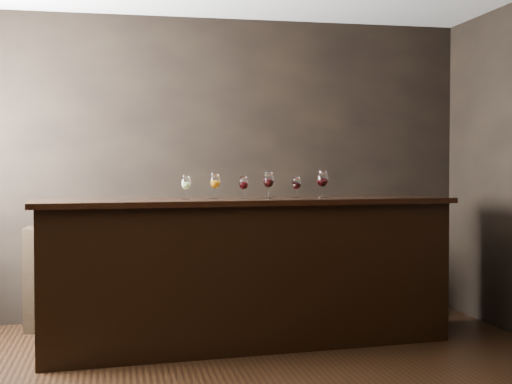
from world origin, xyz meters
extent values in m
cube|color=black|center=(0.00, 2.25, 1.40)|extent=(5.00, 0.02, 2.80)
cube|color=black|center=(0.00, -2.25, 1.40)|extent=(5.00, 0.02, 2.80)
cube|color=black|center=(0.22, 1.13, 0.56)|extent=(3.25, 0.99, 1.12)
cube|color=black|center=(0.22, 1.13, 1.14)|extent=(3.37, 1.08, 0.04)
cube|color=black|center=(-0.33, 2.03, 0.44)|extent=(2.47, 0.40, 0.89)
cylinder|color=white|center=(-0.25, 1.14, 1.17)|extent=(0.06, 0.06, 0.00)
cylinder|color=white|center=(-0.25, 1.14, 1.20)|extent=(0.01, 0.01, 0.07)
ellipsoid|color=white|center=(-0.25, 1.14, 1.29)|extent=(0.08, 0.08, 0.11)
cylinder|color=white|center=(-0.25, 1.14, 1.34)|extent=(0.06, 0.06, 0.01)
ellipsoid|color=#B8C971|center=(-0.25, 1.14, 1.27)|extent=(0.06, 0.06, 0.05)
cylinder|color=white|center=(-0.02, 1.16, 1.17)|extent=(0.07, 0.07, 0.00)
cylinder|color=white|center=(-0.02, 1.16, 1.21)|extent=(0.01, 0.01, 0.07)
ellipsoid|color=white|center=(-0.02, 1.16, 1.30)|extent=(0.08, 0.08, 0.12)
cylinder|color=white|center=(-0.02, 1.16, 1.35)|extent=(0.06, 0.06, 0.01)
ellipsoid|color=#B46509|center=(-0.02, 1.16, 1.28)|extent=(0.07, 0.07, 0.05)
cylinder|color=white|center=(0.20, 1.15, 1.17)|extent=(0.06, 0.06, 0.00)
cylinder|color=white|center=(0.20, 1.15, 1.20)|extent=(0.01, 0.01, 0.07)
ellipsoid|color=white|center=(0.20, 1.15, 1.29)|extent=(0.08, 0.08, 0.11)
cylinder|color=white|center=(0.20, 1.15, 1.34)|extent=(0.06, 0.06, 0.01)
ellipsoid|color=black|center=(0.20, 1.15, 1.27)|extent=(0.06, 0.06, 0.05)
cylinder|color=white|center=(0.40, 1.15, 1.17)|extent=(0.08, 0.08, 0.00)
cylinder|color=white|center=(0.40, 1.15, 1.21)|extent=(0.01, 0.01, 0.08)
ellipsoid|color=white|center=(0.40, 1.15, 1.31)|extent=(0.09, 0.09, 0.13)
cylinder|color=white|center=(0.40, 1.15, 1.37)|extent=(0.07, 0.07, 0.01)
ellipsoid|color=black|center=(0.40, 1.15, 1.29)|extent=(0.07, 0.07, 0.06)
cylinder|color=white|center=(0.64, 1.17, 1.17)|extent=(0.06, 0.06, 0.00)
cylinder|color=white|center=(0.64, 1.17, 1.20)|extent=(0.01, 0.01, 0.07)
ellipsoid|color=white|center=(0.64, 1.17, 1.28)|extent=(0.07, 0.07, 0.10)
cylinder|color=white|center=(0.64, 1.17, 1.33)|extent=(0.05, 0.05, 0.01)
ellipsoid|color=black|center=(0.64, 1.17, 1.27)|extent=(0.06, 0.06, 0.05)
cylinder|color=white|center=(0.85, 1.13, 1.17)|extent=(0.08, 0.08, 0.00)
cylinder|color=white|center=(0.85, 1.13, 1.21)|extent=(0.01, 0.01, 0.08)
ellipsoid|color=white|center=(0.85, 1.13, 1.32)|extent=(0.09, 0.09, 0.13)
cylinder|color=white|center=(0.85, 1.13, 1.37)|extent=(0.07, 0.07, 0.01)
ellipsoid|color=black|center=(0.85, 1.13, 1.29)|extent=(0.07, 0.07, 0.06)
camera|label=1|loc=(-0.79, -4.38, 1.41)|focal=50.00mm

